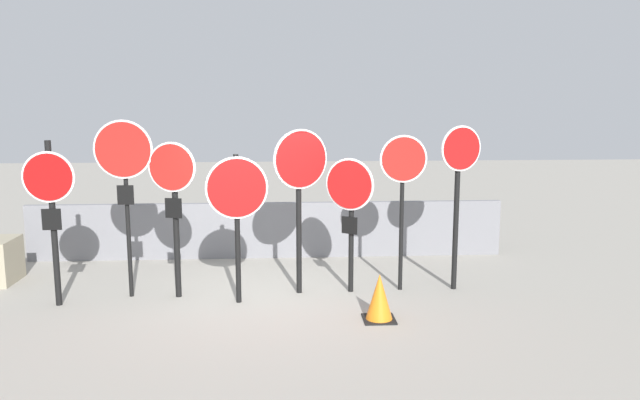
# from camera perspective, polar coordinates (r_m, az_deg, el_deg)

# --- Properties ---
(ground_plane) EXTENTS (40.00, 40.00, 0.00)m
(ground_plane) POSITION_cam_1_polar(r_m,az_deg,el_deg) (9.66, -5.07, -8.91)
(ground_plane) COLOR gray
(fence_back) EXTENTS (8.94, 0.12, 1.06)m
(fence_back) POSITION_cam_1_polar(r_m,az_deg,el_deg) (11.87, -4.79, -2.77)
(fence_back) COLOR slate
(fence_back) RESTS_ON ground
(stop_sign_0) EXTENTS (0.73, 0.15, 2.43)m
(stop_sign_0) POSITION_cam_1_polar(r_m,az_deg,el_deg) (9.69, -23.41, 0.06)
(stop_sign_0) COLOR black
(stop_sign_0) RESTS_ON ground
(stop_sign_1) EXTENTS (0.87, 0.13, 2.70)m
(stop_sign_1) POSITION_cam_1_polar(r_m,az_deg,el_deg) (9.67, -17.47, 2.92)
(stop_sign_1) COLOR black
(stop_sign_1) RESTS_ON ground
(stop_sign_2) EXTENTS (0.73, 0.23, 2.38)m
(stop_sign_2) POSITION_cam_1_polar(r_m,az_deg,el_deg) (9.52, -13.25, 0.70)
(stop_sign_2) COLOR black
(stop_sign_2) RESTS_ON ground
(stop_sign_3) EXTENTS (0.90, 0.20, 2.22)m
(stop_sign_3) POSITION_cam_1_polar(r_m,az_deg,el_deg) (9.09, -7.60, 0.06)
(stop_sign_3) COLOR black
(stop_sign_3) RESTS_ON ground
(stop_sign_4) EXTENTS (0.82, 0.43, 2.56)m
(stop_sign_4) POSITION_cam_1_polar(r_m,az_deg,el_deg) (9.44, -1.83, 2.12)
(stop_sign_4) COLOR black
(stop_sign_4) RESTS_ON ground
(stop_sign_5) EXTENTS (0.69, 0.44, 2.11)m
(stop_sign_5) POSITION_cam_1_polar(r_m,az_deg,el_deg) (9.56, 2.77, 0.04)
(stop_sign_5) COLOR black
(stop_sign_5) RESTS_ON ground
(stop_sign_6) EXTENTS (0.73, 0.12, 2.46)m
(stop_sign_6) POSITION_cam_1_polar(r_m,az_deg,el_deg) (9.68, 7.60, 2.15)
(stop_sign_6) COLOR black
(stop_sign_6) RESTS_ON ground
(stop_sign_7) EXTENTS (0.67, 0.25, 2.60)m
(stop_sign_7) POSITION_cam_1_polar(r_m,az_deg,el_deg) (9.88, 12.60, 2.06)
(stop_sign_7) COLOR black
(stop_sign_7) RESTS_ON ground
(traffic_cone_0) EXTENTS (0.44, 0.44, 0.65)m
(traffic_cone_0) POSITION_cam_1_polar(r_m,az_deg,el_deg) (8.67, 5.45, -8.85)
(traffic_cone_0) COLOR black
(traffic_cone_0) RESTS_ON ground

